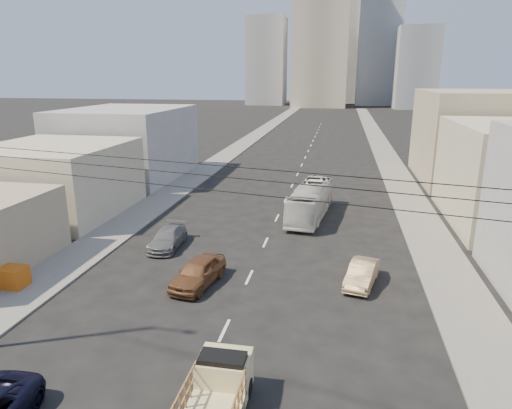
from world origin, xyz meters
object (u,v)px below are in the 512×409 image
(sedan_brown, at_px, (198,272))
(sedan_tan, at_px, (362,274))
(sedan_grey, at_px, (168,238))
(crate_stack, at_px, (10,277))
(city_bus, at_px, (311,201))
(flatbed_pickup, at_px, (217,390))

(sedan_brown, height_order, sedan_tan, sedan_brown)
(sedan_tan, relative_size, sedan_grey, 0.88)
(sedan_grey, bearing_deg, sedan_brown, -56.24)
(sedan_brown, relative_size, crate_stack, 2.55)
(sedan_grey, bearing_deg, city_bus, 41.63)
(flatbed_pickup, xyz_separation_m, sedan_grey, (-7.74, 15.38, -0.43))
(city_bus, relative_size, sedan_grey, 2.18)
(flatbed_pickup, relative_size, city_bus, 0.44)
(city_bus, distance_m, sedan_tan, 13.16)
(flatbed_pickup, relative_size, sedan_brown, 0.96)
(sedan_brown, distance_m, sedan_grey, 6.63)
(city_bus, height_order, sedan_tan, city_bus)
(sedan_grey, bearing_deg, crate_stack, -132.16)
(sedan_brown, height_order, crate_stack, sedan_brown)
(city_bus, relative_size, crate_stack, 5.57)
(sedan_tan, bearing_deg, crate_stack, -155.04)
(sedan_brown, relative_size, sedan_tan, 1.14)
(city_bus, distance_m, sedan_grey, 12.98)
(sedan_brown, bearing_deg, sedan_tan, 20.65)
(flatbed_pickup, distance_m, sedan_grey, 17.22)
(sedan_tan, relative_size, crate_stack, 2.23)
(sedan_brown, bearing_deg, crate_stack, -157.45)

